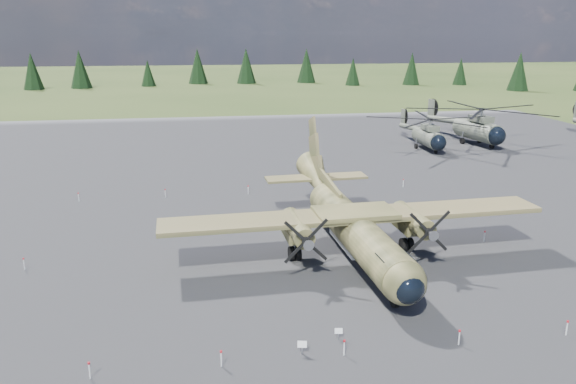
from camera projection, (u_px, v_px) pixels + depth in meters
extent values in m
plane|color=#4B5827|center=(269.00, 255.00, 40.12)|extent=(500.00, 500.00, 0.00)
cube|color=slate|center=(255.00, 212.00, 49.61)|extent=(120.00, 120.00, 0.04)
cylinder|color=#3F4123|center=(356.00, 232.00, 38.54)|extent=(3.24, 16.68, 2.58)
sphere|color=#3F4123|center=(404.00, 282.00, 30.72)|extent=(2.63, 2.63, 2.53)
sphere|color=black|center=(408.00, 287.00, 30.25)|extent=(1.93, 1.93, 1.86)
cube|color=black|center=(394.00, 260.00, 31.92)|extent=(1.90, 1.55, 0.51)
cone|color=#3F4123|center=(317.00, 179.00, 48.53)|extent=(2.78, 6.43, 3.88)
cube|color=#A7A9AC|center=(352.00, 242.00, 39.70)|extent=(1.97, 5.60, 0.46)
cube|color=#374021|center=(355.00, 215.00, 38.69)|extent=(26.84, 4.19, 0.32)
cube|color=#3F4123|center=(355.00, 212.00, 38.63)|extent=(5.66, 3.54, 0.32)
cylinder|color=#3F4123|center=(297.00, 227.00, 37.77)|extent=(1.57, 4.85, 1.38)
cube|color=#3F4123|center=(295.00, 232.00, 38.63)|extent=(1.51, 3.19, 0.74)
cone|color=gray|center=(307.00, 243.00, 34.95)|extent=(0.73, 0.86, 0.70)
cylinder|color=black|center=(295.00, 253.00, 39.06)|extent=(0.85, 1.05, 1.01)
cylinder|color=#3F4123|center=(412.00, 220.00, 39.36)|extent=(1.57, 4.85, 1.38)
cube|color=#3F4123|center=(408.00, 224.00, 40.22)|extent=(1.51, 3.19, 0.74)
cone|color=gray|center=(431.00, 234.00, 36.53)|extent=(0.73, 0.86, 0.70)
cylinder|color=black|center=(406.00, 245.00, 40.64)|extent=(0.85, 1.05, 1.01)
cube|color=#3F4123|center=(328.00, 183.00, 45.08)|extent=(0.53, 6.97, 1.55)
cube|color=#374021|center=(316.00, 177.00, 48.96)|extent=(8.92, 2.38, 0.20)
cylinder|color=gray|center=(395.00, 290.00, 32.02)|extent=(0.13, 0.13, 0.83)
cylinder|color=black|center=(395.00, 300.00, 32.20)|extent=(0.36, 0.87, 0.86)
cylinder|color=slate|center=(428.00, 138.00, 75.54)|extent=(2.34, 6.58, 2.28)
sphere|color=black|center=(438.00, 143.00, 72.43)|extent=(2.12, 2.12, 2.10)
sphere|color=slate|center=(419.00, 134.00, 78.66)|extent=(2.12, 2.12, 2.10)
cube|color=slate|center=(430.00, 128.00, 74.79)|extent=(1.58, 2.93, 0.68)
cylinder|color=gray|center=(430.00, 122.00, 74.60)|extent=(0.33, 0.33, 0.91)
cylinder|color=slate|center=(411.00, 128.00, 81.82)|extent=(0.84, 7.79, 1.30)
cube|color=slate|center=(403.00, 116.00, 84.76)|extent=(0.21, 1.28, 2.19)
cylinder|color=black|center=(405.00, 116.00, 84.80)|extent=(0.08, 2.37, 2.37)
cylinder|color=black|center=(436.00, 152.00, 73.30)|extent=(0.26, 0.62, 0.62)
cylinder|color=black|center=(416.00, 146.00, 76.76)|extent=(0.28, 0.73, 0.73)
cylinder|color=gray|center=(416.00, 143.00, 76.63)|extent=(0.13, 0.13, 1.32)
cylinder|color=black|center=(433.00, 146.00, 77.11)|extent=(0.28, 0.73, 0.73)
cylinder|color=gray|center=(433.00, 142.00, 76.98)|extent=(0.13, 0.13, 1.32)
cylinder|color=slate|center=(478.00, 131.00, 78.92)|extent=(3.97, 8.25, 2.75)
sphere|color=black|center=(496.00, 136.00, 75.32)|extent=(2.90, 2.90, 2.53)
sphere|color=slate|center=(461.00, 126.00, 82.53)|extent=(2.90, 2.90, 2.53)
cube|color=slate|center=(481.00, 119.00, 78.04)|extent=(2.41, 3.77, 0.82)
cylinder|color=gray|center=(481.00, 113.00, 77.81)|extent=(0.45, 0.45, 1.10)
cylinder|color=slate|center=(445.00, 120.00, 86.19)|extent=(2.41, 9.41, 1.57)
cube|color=slate|center=(431.00, 108.00, 89.58)|extent=(0.48, 1.56, 2.64)
cylinder|color=black|center=(433.00, 108.00, 89.70)|extent=(0.52, 2.83, 2.86)
cylinder|color=black|center=(492.00, 146.00, 76.34)|extent=(0.42, 0.79, 0.75)
cylinder|color=black|center=(462.00, 141.00, 80.11)|extent=(0.47, 0.92, 0.88)
cylinder|color=gray|center=(463.00, 137.00, 79.95)|extent=(0.18, 0.18, 1.59)
cylinder|color=black|center=(480.00, 140.00, 81.01)|extent=(0.47, 0.92, 0.88)
cylinder|color=gray|center=(480.00, 136.00, 80.85)|extent=(0.18, 0.18, 1.59)
cube|color=gray|center=(302.00, 349.00, 27.65)|extent=(0.10, 0.10, 0.58)
cube|color=white|center=(302.00, 344.00, 27.53)|extent=(0.50, 0.29, 0.33)
cube|color=gray|center=(338.00, 335.00, 29.00)|extent=(0.08, 0.08, 0.51)
cube|color=white|center=(339.00, 331.00, 28.89)|extent=(0.43, 0.24, 0.29)
cylinder|color=white|center=(90.00, 371.00, 25.65)|extent=(0.07, 0.07, 0.80)
cylinder|color=red|center=(89.00, 363.00, 25.54)|extent=(0.12, 0.12, 0.10)
cylinder|color=white|center=(221.00, 359.00, 26.57)|extent=(0.07, 0.07, 0.80)
cylinder|color=red|center=(221.00, 352.00, 26.46)|extent=(0.12, 0.12, 0.10)
cylinder|color=white|center=(344.00, 348.00, 27.49)|extent=(0.07, 0.07, 0.80)
cylinder|color=red|center=(344.00, 341.00, 27.38)|extent=(0.12, 0.12, 0.10)
cylinder|color=white|center=(459.00, 338.00, 28.41)|extent=(0.07, 0.07, 0.80)
cylinder|color=red|center=(460.00, 331.00, 28.31)|extent=(0.12, 0.12, 0.10)
cylinder|color=white|center=(567.00, 328.00, 29.34)|extent=(0.07, 0.07, 0.80)
cylinder|color=red|center=(568.00, 322.00, 29.23)|extent=(0.12, 0.12, 0.10)
cylinder|color=white|center=(79.00, 197.00, 52.75)|extent=(0.07, 0.07, 0.80)
cylinder|color=red|center=(78.00, 193.00, 52.64)|extent=(0.12, 0.12, 0.10)
cylinder|color=white|center=(165.00, 194.00, 53.97)|extent=(0.07, 0.07, 0.80)
cylinder|color=red|center=(165.00, 190.00, 53.86)|extent=(0.12, 0.12, 0.10)
cylinder|color=white|center=(248.00, 190.00, 55.20)|extent=(0.07, 0.07, 0.80)
cylinder|color=red|center=(248.00, 186.00, 55.09)|extent=(0.12, 0.12, 0.10)
cylinder|color=white|center=(327.00, 187.00, 56.43)|extent=(0.07, 0.07, 0.80)
cylinder|color=red|center=(328.00, 183.00, 56.32)|extent=(0.12, 0.12, 0.10)
cylinder|color=white|center=(403.00, 183.00, 57.66)|extent=(0.07, 0.07, 0.80)
cylinder|color=red|center=(404.00, 180.00, 57.55)|extent=(0.12, 0.12, 0.10)
cylinder|color=white|center=(24.00, 264.00, 37.47)|extent=(0.07, 0.07, 0.80)
cylinder|color=red|center=(23.00, 259.00, 37.36)|extent=(0.12, 0.12, 0.10)
cylinder|color=white|center=(484.00, 237.00, 42.54)|extent=(0.07, 0.07, 0.80)
cylinder|color=red|center=(485.00, 232.00, 42.43)|extent=(0.12, 0.12, 0.10)
cone|color=black|center=(519.00, 71.00, 153.35)|extent=(5.83, 5.83, 10.41)
cone|color=black|center=(460.00, 71.00, 171.35)|extent=(4.50, 4.50, 8.04)
cone|color=black|center=(412.00, 69.00, 171.31)|extent=(5.41, 5.41, 9.66)
cone|color=black|center=(353.00, 71.00, 169.59)|extent=(4.57, 4.57, 8.16)
cone|color=black|center=(306.00, 65.00, 178.67)|extent=(5.97, 5.97, 10.65)
cone|color=black|center=(246.00, 66.00, 175.47)|extent=(6.05, 6.05, 10.80)
cone|color=black|center=(198.00, 66.00, 175.06)|extent=(6.03, 6.03, 10.77)
cone|color=black|center=(148.00, 73.00, 166.46)|extent=(4.31, 4.31, 7.70)
cone|color=black|center=(80.00, 69.00, 160.40)|extent=(6.02, 6.02, 10.75)
cone|color=black|center=(32.00, 71.00, 156.55)|extent=(5.69, 5.69, 10.15)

